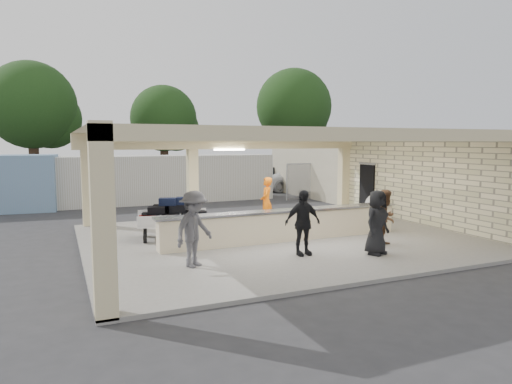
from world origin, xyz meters
name	(u,v)px	position (x,y,z in m)	size (l,w,h in m)	color
ground	(278,240)	(0.00, 0.00, 0.00)	(120.00, 120.00, 0.00)	#2A2B2D
pavilion	(275,197)	(0.21, 0.66, 1.35)	(12.01, 10.00, 3.55)	slate
baggage_counter	(285,225)	(0.00, -0.50, 0.59)	(8.20, 0.58, 0.98)	beige
luggage_cart	(173,216)	(-3.16, 1.24, 0.82)	(2.46, 1.78, 1.31)	silver
drum_fan	(376,206)	(5.29, 1.72, 0.62)	(0.90, 0.49, 0.98)	silver
baggage_handler	(266,202)	(0.51, 1.98, 1.00)	(0.66, 0.36, 1.81)	orange
passenger_a	(386,218)	(2.45, -2.31, 0.94)	(0.82, 0.36, 1.68)	brown
passenger_b	(303,223)	(-0.42, -2.36, 1.00)	(1.05, 0.38, 1.80)	black
passenger_c	(194,229)	(-3.46, -2.31, 1.05)	(1.23, 0.43, 1.90)	#4E4D52
passenger_d	(377,222)	(1.50, -3.09, 0.99)	(0.87, 0.36, 1.78)	black
car_white_a	(292,179)	(7.85, 13.75, 0.71)	(2.35, 4.96, 1.42)	white
car_white_b	(331,178)	(10.86, 13.59, 0.73)	(1.73, 4.64, 1.47)	white
car_dark	(271,178)	(6.63, 14.42, 0.77)	(1.63, 4.63, 1.54)	black
container_white	(168,179)	(-1.08, 11.11, 1.24)	(11.44, 2.29, 2.48)	silver
fence	(376,178)	(11.00, 9.00, 1.05)	(12.06, 0.06, 2.03)	gray
tree_left	(37,109)	(-7.68, 24.16, 5.59)	(6.60, 6.30, 9.00)	#382619
tree_mid	(167,121)	(2.32, 26.16, 4.96)	(6.00, 5.60, 8.00)	#382619
tree_right	(296,110)	(14.32, 25.16, 6.21)	(7.20, 7.00, 10.00)	#382619
adjacent_building	(345,168)	(9.50, 10.00, 1.60)	(6.00, 8.00, 3.20)	#BEB597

